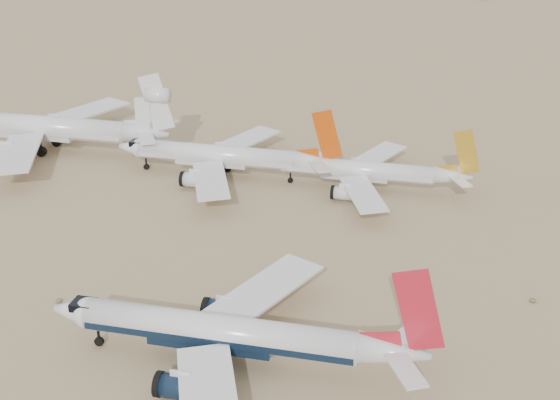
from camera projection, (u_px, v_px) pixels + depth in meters
The scene contains 5 objects.
ground at pixel (226, 391), 96.33m from camera, with size 7000.00×7000.00×0.00m, color olive.
main_airliner at pixel (235, 334), 99.39m from camera, with size 48.60×47.47×17.15m.
row2_gold_tail at pixel (368, 171), 153.73m from camera, with size 39.75×38.88×14.15m.
row2_orange_tail at pixel (226, 156), 159.94m from camera, with size 44.91×43.94×16.02m.
row2_white_trijet at pixel (53, 127), 173.55m from camera, with size 55.42×54.16×19.64m.
Camera 1 is at (24.84, -75.15, 60.14)m, focal length 50.00 mm.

